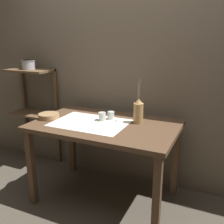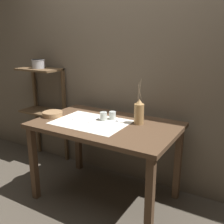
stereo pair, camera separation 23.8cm
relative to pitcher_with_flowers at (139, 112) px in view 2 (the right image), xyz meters
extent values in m
plane|color=#473F35|center=(-0.28, -0.14, -0.91)|extent=(12.00, 12.00, 0.00)
cube|color=brown|center=(-0.28, 0.39, 0.29)|extent=(7.00, 0.06, 2.40)
cube|color=#4C3523|center=(-0.28, -0.14, -0.13)|extent=(1.34, 0.83, 0.04)
cube|color=#4C3523|center=(-0.89, -0.50, -0.53)|extent=(0.06, 0.06, 0.76)
cube|color=#4C3523|center=(0.33, -0.50, -0.53)|extent=(0.06, 0.06, 0.76)
cube|color=#4C3523|center=(-0.89, 0.22, -0.53)|extent=(0.06, 0.06, 0.76)
cube|color=#4C3523|center=(0.33, 0.22, -0.53)|extent=(0.06, 0.06, 0.76)
cube|color=brown|center=(-1.42, 0.19, 0.29)|extent=(0.54, 0.30, 0.02)
cube|color=brown|center=(-1.42, 0.19, -0.24)|extent=(0.54, 0.30, 0.02)
cube|color=brown|center=(-1.67, 0.32, -0.30)|extent=(0.04, 0.04, 1.20)
cube|color=brown|center=(-1.17, 0.32, -0.30)|extent=(0.04, 0.04, 1.20)
cube|color=silver|center=(-0.41, -0.18, -0.11)|extent=(0.69, 0.50, 0.00)
cylinder|color=#A87F4C|center=(0.00, 0.00, -0.02)|extent=(0.09, 0.09, 0.19)
cone|color=#A87F4C|center=(0.00, 0.00, 0.10)|extent=(0.07, 0.07, 0.05)
cylinder|color=#847056|center=(0.01, -0.01, 0.22)|extent=(0.02, 0.03, 0.18)
cylinder|color=#847056|center=(0.00, 0.00, 0.20)|extent=(0.00, 0.01, 0.14)
cylinder|color=#847056|center=(-0.01, -0.01, 0.20)|extent=(0.01, 0.01, 0.16)
cylinder|color=#847056|center=(0.01, -0.01, 0.19)|extent=(0.03, 0.03, 0.13)
cylinder|color=#8E6B47|center=(-0.85, -0.23, -0.09)|extent=(0.20, 0.20, 0.05)
cylinder|color=#B7C1BC|center=(-0.34, -0.08, -0.07)|extent=(0.07, 0.07, 0.08)
cylinder|color=#B7C1BC|center=(-0.28, -0.01, -0.07)|extent=(0.07, 0.07, 0.08)
cube|color=#A8A8AD|center=(-0.60, -0.14, -0.11)|extent=(0.02, 0.18, 0.00)
cube|color=#A8A8AD|center=(-0.41, -0.14, -0.11)|extent=(0.03, 0.18, 0.00)
cube|color=#A8A8AD|center=(-0.22, -0.14, -0.11)|extent=(0.03, 0.18, 0.00)
sphere|color=#A8A8AD|center=(-0.21, -0.05, -0.10)|extent=(0.02, 0.02, 0.02)
cylinder|color=#A8A8AD|center=(-1.42, 0.19, 0.35)|extent=(0.15, 0.15, 0.11)
cylinder|color=#A8A8AD|center=(-1.42, 0.19, 0.40)|extent=(0.16, 0.16, 0.01)
camera|label=1|loc=(0.74, -2.22, 0.68)|focal=42.00mm
camera|label=2|loc=(0.95, -2.11, 0.68)|focal=42.00mm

